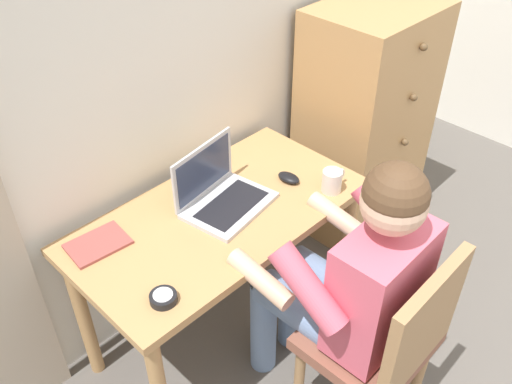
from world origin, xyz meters
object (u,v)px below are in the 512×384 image
object	(u,v)px
laptop	(221,193)
desk	(221,233)
dresser	(364,124)
coffee_mug	(332,181)
chair	(386,341)
computer_mouse	(289,178)
person_seated	(348,278)
desk_clock	(163,298)
notebook_pad	(98,244)

from	to	relation	value
laptop	desk	bearing A→B (deg)	-139.42
dresser	coffee_mug	xyz separation A→B (m)	(-0.67, -0.31, 0.15)
chair	computer_mouse	size ratio (longest dim) A/B	8.98
desk	person_seated	world-z (taller)	person_seated
person_seated	desk_clock	distance (m)	0.63
computer_mouse	desk_clock	size ratio (longest dim) A/B	1.11
dresser	coffee_mug	size ratio (longest dim) A/B	10.25
desk	laptop	size ratio (longest dim) A/B	3.11
computer_mouse	coffee_mug	size ratio (longest dim) A/B	0.83
laptop	coffee_mug	world-z (taller)	laptop
person_seated	coffee_mug	bearing A→B (deg)	45.75
chair	coffee_mug	size ratio (longest dim) A/B	7.48
desk	chair	size ratio (longest dim) A/B	1.30
desk_clock	coffee_mug	bearing A→B (deg)	-1.39
laptop	coffee_mug	bearing A→B (deg)	-34.55
chair	computer_mouse	xyz separation A→B (m)	(0.24, 0.68, 0.23)
dresser	desk_clock	world-z (taller)	dresser
person_seated	computer_mouse	bearing A→B (deg)	63.69
laptop	notebook_pad	xyz separation A→B (m)	(-0.47, 0.14, -0.05)
desk_clock	coffee_mug	xyz separation A→B (m)	(0.84, -0.02, 0.03)
desk	notebook_pad	distance (m)	0.48
desk_clock	chair	bearing A→B (deg)	-45.41
dresser	coffee_mug	bearing A→B (deg)	-155.41
desk_clock	notebook_pad	distance (m)	0.37
laptop	desk_clock	bearing A→B (deg)	-153.23
person_seated	laptop	world-z (taller)	person_seated
dresser	chair	bearing A→B (deg)	-140.27
computer_mouse	desk	bearing A→B (deg)	166.29
notebook_pad	coffee_mug	xyz separation A→B (m)	(0.84, -0.39, 0.04)
desk_clock	coffee_mug	size ratio (longest dim) A/B	0.75
chair	coffee_mug	world-z (taller)	chair
desk	dresser	size ratio (longest dim) A/B	0.95
dresser	notebook_pad	world-z (taller)	dresser
person_seated	computer_mouse	world-z (taller)	person_seated
chair	notebook_pad	world-z (taller)	chair
coffee_mug	desk	bearing A→B (deg)	152.11
person_seated	coffee_mug	size ratio (longest dim) A/B	10.13
notebook_pad	desk	bearing A→B (deg)	-17.04
person_seated	chair	bearing A→B (deg)	-88.85
person_seated	notebook_pad	distance (m)	0.89
dresser	person_seated	xyz separation A→B (m)	(-0.99, -0.63, 0.07)
chair	dresser	bearing A→B (deg)	39.73
laptop	desk_clock	distance (m)	0.52
dresser	laptop	xyz separation A→B (m)	(-1.04, -0.05, 0.15)
computer_mouse	desk_clock	bearing A→B (deg)	-173.96
desk_clock	laptop	bearing A→B (deg)	26.77
chair	notebook_pad	distance (m)	1.07
laptop	dresser	bearing A→B (deg)	2.74
dresser	desk_clock	xyz separation A→B (m)	(-1.51, -0.29, 0.12)
desk_clock	notebook_pad	bearing A→B (deg)	90.82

